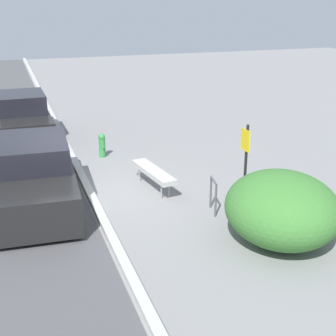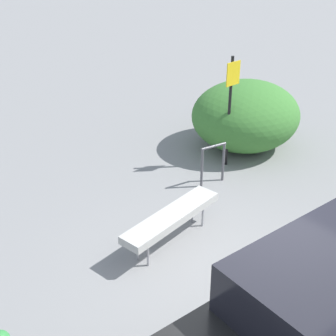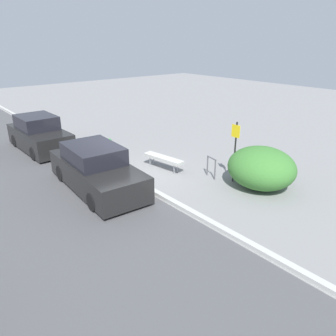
# 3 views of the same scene
# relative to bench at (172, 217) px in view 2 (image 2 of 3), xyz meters

# --- Properties ---
(ground_plane) EXTENTS (60.00, 60.00, 0.00)m
(ground_plane) POSITION_rel_bench_xyz_m (0.04, -1.69, -0.47)
(ground_plane) COLOR gray
(curb) EXTENTS (60.00, 0.20, 0.13)m
(curb) POSITION_rel_bench_xyz_m (0.04, -1.69, -0.41)
(curb) COLOR #B7B7B2
(curb) RESTS_ON ground_plane
(bench) EXTENTS (1.96, 0.68, 0.54)m
(bench) POSITION_rel_bench_xyz_m (0.00, 0.00, 0.00)
(bench) COLOR #99999E
(bench) RESTS_ON ground_plane
(bike_rack) EXTENTS (0.55, 0.16, 0.83)m
(bike_rack) POSITION_rel_bench_xyz_m (1.84, 0.89, 0.03)
(bike_rack) COLOR #515156
(bike_rack) RESTS_ON ground_plane
(sign_post) EXTENTS (0.36, 0.08, 2.30)m
(sign_post) POSITION_rel_bench_xyz_m (2.64, 1.24, 0.91)
(sign_post) COLOR black
(sign_post) RESTS_ON ground_plane
(shrub_hedge) EXTENTS (2.47, 2.29, 1.50)m
(shrub_hedge) POSITION_rel_bench_xyz_m (3.60, 1.60, 0.28)
(shrub_hedge) COLOR #3D7A33
(shrub_hedge) RESTS_ON ground_plane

